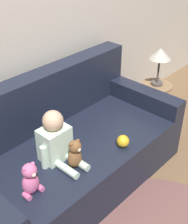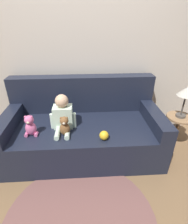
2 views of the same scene
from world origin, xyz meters
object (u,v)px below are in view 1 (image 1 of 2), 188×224
plush_toy_side (30,180)px  side_table (159,69)px  person_baby (56,141)px  couch (69,150)px  toy_ball (123,141)px  teddy_bear_brown (75,154)px

plush_toy_side → side_table: side_table is taller
person_baby → plush_toy_side: (-0.34, -0.14, -0.05)m
side_table → couch: bearing=178.2°
toy_ball → couch: bearing=119.3°
couch → teddy_bear_brown: size_ratio=8.17×
person_baby → side_table: size_ratio=0.47×
person_baby → teddy_bear_brown: 0.17m
person_baby → teddy_bear_brown: bearing=-79.3°
plush_toy_side → teddy_bear_brown: bearing=-3.9°
person_baby → toy_ball: (0.45, -0.27, -0.12)m
couch → side_table: size_ratio=2.17×
toy_ball → teddy_bear_brown: bearing=165.6°
plush_toy_side → side_table: bearing=7.0°
teddy_bear_brown → plush_toy_side: plush_toy_side is taller
teddy_bear_brown → side_table: (1.43, 0.24, 0.10)m
person_baby → plush_toy_side: bearing=-158.0°
couch → side_table: bearing=-1.8°
toy_ball → plush_toy_side: bearing=170.5°
side_table → plush_toy_side: bearing=-173.0°
plush_toy_side → toy_ball: size_ratio=2.46×
side_table → toy_ball: bearing=-160.9°
couch → person_baby: 0.38m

